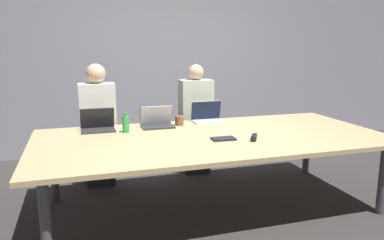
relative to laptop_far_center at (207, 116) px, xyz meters
The scene contains 12 objects.
ground_plane 1.07m from the laptop_far_center, 105.33° to the right, with size 24.00×24.00×0.00m, color #383333.
curtain_wall 1.79m from the laptop_far_center, 96.23° to the left, with size 12.00×0.06×2.80m.
conference_table 0.70m from the laptop_far_center, 105.33° to the right, with size 3.40×1.61×0.74m.
laptop_far_center is the anchor object (origin of this frame).
person_far_center 0.43m from the laptop_far_center, 91.42° to the left, with size 0.40×0.24×1.39m.
laptop_far_midleft 0.63m from the laptop_far_center, behind, with size 0.35×0.24×0.24m.
cup_far_midleft 0.38m from the laptop_far_center, 164.36° to the right, with size 0.09×0.09×0.10m.
laptop_far_left 1.24m from the laptop_far_center, behind, with size 0.35×0.22×0.23m.
person_far_left 1.26m from the laptop_far_center, 165.18° to the left, with size 0.40×0.24×1.42m.
bottle_far_left 1.01m from the laptop_far_center, 164.44° to the right, with size 0.07×0.07×0.20m.
stapler 0.95m from the laptop_far_center, 82.16° to the right, with size 0.12×0.15×0.05m.
notebook 0.86m from the laptop_far_center, 99.37° to the right, with size 0.23×0.14×0.02m.
Camera 1 is at (-1.25, -3.34, 1.62)m, focal length 35.00 mm.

